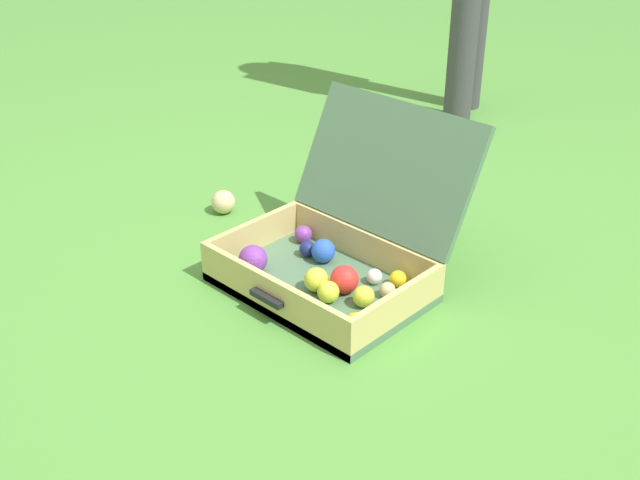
# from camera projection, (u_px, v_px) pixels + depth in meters

# --- Properties ---
(ground_plane) EXTENTS (16.00, 16.00, 0.00)m
(ground_plane) POSITION_uv_depth(u_px,v_px,m) (301.00, 298.00, 2.11)
(ground_plane) COLOR #4C8C38
(open_suitcase) EXTENTS (0.57, 0.58, 0.47)m
(open_suitcase) POSITION_uv_depth(u_px,v_px,m) (338.00, 249.00, 2.14)
(open_suitcase) COLOR #4C7051
(open_suitcase) RESTS_ON ground
(stray_ball_on_grass) EXTENTS (0.08, 0.08, 0.08)m
(stray_ball_on_grass) POSITION_uv_depth(u_px,v_px,m) (223.00, 202.00, 2.56)
(stray_ball_on_grass) COLOR #D1B784
(stray_ball_on_grass) RESTS_ON ground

